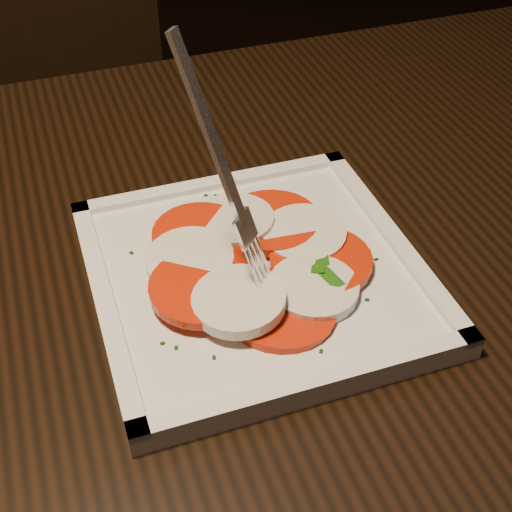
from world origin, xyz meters
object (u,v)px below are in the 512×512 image
table (204,353)px  fork (211,165)px  chair (56,117)px  plate (256,276)px

table → fork: bearing=-84.5°
chair → plate: 0.76m
fork → plate: bearing=-33.8°
chair → plate: (0.02, -0.72, 0.22)m
table → fork: 0.23m
plate → fork: size_ratio=1.38×
chair → fork: 0.81m
chair → fork: size_ratio=4.88×
chair → fork: bearing=-84.0°
chair → plate: chair is taller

